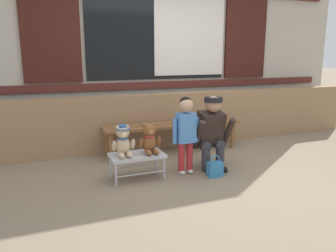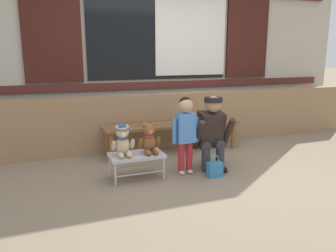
{
  "view_description": "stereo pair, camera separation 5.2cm",
  "coord_description": "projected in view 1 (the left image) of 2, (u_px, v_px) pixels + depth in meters",
  "views": [
    {
      "loc": [
        -1.88,
        -3.37,
        1.44
      ],
      "look_at": [
        -0.39,
        0.44,
        0.55
      ],
      "focal_mm": 34.76,
      "sensor_mm": 36.0,
      "label": 1
    },
    {
      "loc": [
        -1.83,
        -3.39,
        1.44
      ],
      "look_at": [
        -0.39,
        0.44,
        0.55
      ],
      "focal_mm": 34.76,
      "sensor_mm": 36.0,
      "label": 2
    }
  ],
  "objects": [
    {
      "name": "ground_plane",
      "position": [
        210.0,
        174.0,
        4.04
      ],
      "size": [
        60.0,
        60.0,
        0.0
      ],
      "primitive_type": "plane",
      "color": "#84725B"
    },
    {
      "name": "small_display_bench",
      "position": [
        137.0,
        157.0,
        3.85
      ],
      "size": [
        0.64,
        0.36,
        0.3
      ],
      "color": "#BCBCC1",
      "rests_on": "ground"
    },
    {
      "name": "handbag_on_ground",
      "position": [
        215.0,
        169.0,
        3.94
      ],
      "size": [
        0.18,
        0.11,
        0.27
      ],
      "color": "teal",
      "rests_on": "ground"
    },
    {
      "name": "wooden_bench_long",
      "position": [
        173.0,
        128.0,
        4.9
      ],
      "size": [
        2.1,
        0.4,
        0.44
      ],
      "color": "brown",
      "rests_on": "ground"
    },
    {
      "name": "child_standing",
      "position": [
        186.0,
        127.0,
        3.94
      ],
      "size": [
        0.35,
        0.18,
        0.96
      ],
      "color": "#B7282D",
      "rests_on": "ground"
    },
    {
      "name": "brick_low_wall",
      "position": [
        168.0,
        120.0,
        5.25
      ],
      "size": [
        7.1,
        0.25,
        0.85
      ],
      "primitive_type": "cube",
      "color": "#997551",
      "rests_on": "ground"
    },
    {
      "name": "teddy_bear_with_hat",
      "position": [
        123.0,
        141.0,
        3.75
      ],
      "size": [
        0.28,
        0.27,
        0.36
      ],
      "color": "#CCB289",
      "rests_on": "small_display_bench"
    },
    {
      "name": "adult_crouching",
      "position": [
        211.0,
        132.0,
        4.16
      ],
      "size": [
        0.5,
        0.49,
        0.95
      ],
      "color": "#333338",
      "rests_on": "ground"
    },
    {
      "name": "shop_facade",
      "position": [
        157.0,
        29.0,
        5.41
      ],
      "size": [
        7.25,
        0.26,
        3.74
      ],
      "color": "#B7B2A3",
      "rests_on": "ground"
    },
    {
      "name": "teddy_bear_plain",
      "position": [
        150.0,
        139.0,
        3.86
      ],
      "size": [
        0.28,
        0.26,
        0.36
      ],
      "color": "brown",
      "rests_on": "small_display_bench"
    }
  ]
}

